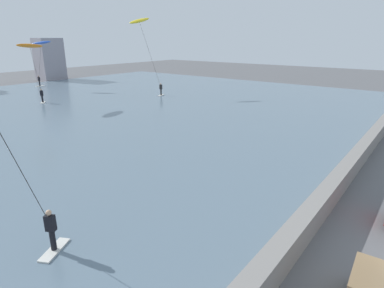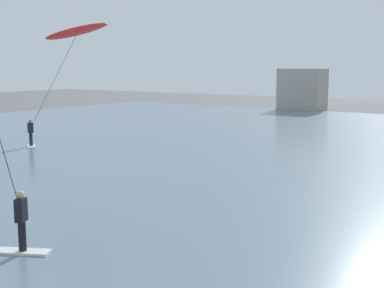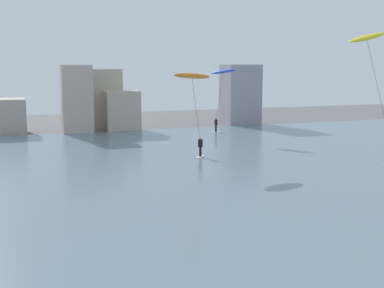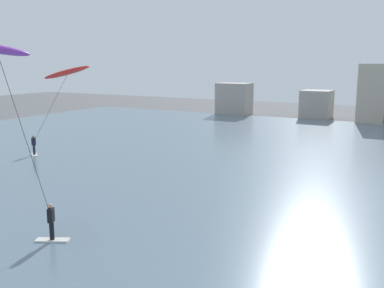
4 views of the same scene
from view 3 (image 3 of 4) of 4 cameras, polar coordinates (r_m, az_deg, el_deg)
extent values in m
cube|color=slate|center=(32.91, -7.64, -4.44)|extent=(84.00, 52.00, 0.10)
cube|color=#A89E93|center=(59.93, -19.59, 2.87)|extent=(3.88, 3.98, 3.81)
cube|color=#B7A893|center=(58.01, -12.50, 4.78)|extent=(3.28, 2.25, 7.42)
cube|color=#B7A893|center=(61.19, -10.00, 4.84)|extent=(4.86, 2.19, 6.96)
cube|color=#B7A893|center=(59.59, -7.61, 3.61)|extent=(3.84, 2.19, 4.51)
cube|color=gray|center=(65.78, 5.31, 5.41)|extent=(4.27, 3.72, 7.45)
cube|color=silver|center=(57.02, 2.63, 1.30)|extent=(1.42, 0.49, 0.06)
cylinder|color=black|center=(56.97, 2.64, 1.72)|extent=(0.20, 0.20, 0.78)
cube|color=black|center=(56.89, 2.64, 2.41)|extent=(0.23, 0.35, 0.60)
sphere|color=#9E7051|center=(56.84, 2.65, 2.82)|extent=(0.20, 0.20, 0.20)
cylinder|color=#333333|center=(55.05, 3.02, 4.97)|extent=(0.61, 3.26, 5.44)
ellipsoid|color=blue|center=(53.34, 3.43, 7.92)|extent=(2.50, 3.03, 0.75)
cylinder|color=#333333|center=(42.36, 19.79, 5.25)|extent=(0.09, 3.45, 8.24)
ellipsoid|color=yellow|center=(43.67, 18.61, 11.00)|extent=(2.90, 1.94, 1.24)
cube|color=silver|center=(41.91, 0.92, -1.40)|extent=(1.18, 1.39, 0.06)
cylinder|color=black|center=(41.83, 0.92, -0.84)|extent=(0.20, 0.20, 0.78)
cube|color=black|center=(41.73, 0.92, 0.10)|extent=(0.40, 0.38, 0.60)
sphere|color=beige|center=(41.67, 0.92, 0.65)|extent=(0.20, 0.20, 0.20)
cylinder|color=#333333|center=(40.69, 0.48, 3.55)|extent=(1.15, 1.18, 5.29)
ellipsoid|color=orange|center=(39.80, 0.00, 7.47)|extent=(3.31, 1.63, 0.77)
camera|label=1|loc=(4.85, -90.72, -1.82)|focal=30.00mm
camera|label=2|loc=(11.83, 53.46, -7.61)|focal=49.23mm
camera|label=4|loc=(13.86, 75.18, 2.62)|focal=40.92mm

